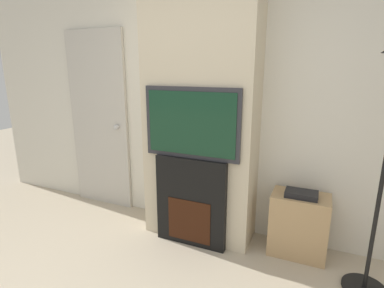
% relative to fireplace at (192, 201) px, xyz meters
% --- Properties ---
extents(wall_back, '(6.00, 0.06, 2.70)m').
position_rel_fireplace_xyz_m(wall_back, '(0.00, 0.44, 0.92)').
color(wall_back, silver).
rests_on(wall_back, ground_plane).
extents(chimney_breast, '(1.06, 0.41, 2.70)m').
position_rel_fireplace_xyz_m(chimney_breast, '(0.00, 0.21, 0.92)').
color(chimney_breast, beige).
rests_on(chimney_breast, ground_plane).
extents(fireplace, '(0.69, 0.15, 0.87)m').
position_rel_fireplace_xyz_m(fireplace, '(0.00, 0.00, 0.00)').
color(fireplace, black).
rests_on(fireplace, ground_plane).
extents(television, '(0.90, 0.07, 0.64)m').
position_rel_fireplace_xyz_m(television, '(0.00, -0.00, 0.76)').
color(television, '#2D2D33').
rests_on(television, fireplace).
extents(media_stand, '(0.49, 0.31, 0.62)m').
position_rel_fireplace_xyz_m(media_stand, '(0.96, 0.22, -0.14)').
color(media_stand, tan).
rests_on(media_stand, ground_plane).
extents(entry_door, '(0.80, 0.09, 2.08)m').
position_rel_fireplace_xyz_m(entry_door, '(-1.38, 0.39, 0.61)').
color(entry_door, '#BCB7AD').
rests_on(entry_door, ground_plane).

